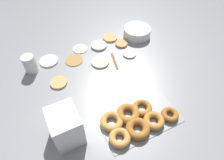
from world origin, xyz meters
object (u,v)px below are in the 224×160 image
at_px(spatula, 119,74).
at_px(pancake_5, 80,49).
at_px(pancake_0, 59,83).
at_px(batter_bowl, 137,32).
at_px(pancake_8, 110,38).
at_px(pancake_6, 121,44).
at_px(paper_cup, 30,64).
at_px(pancake_1, 74,60).
at_px(donut_tray, 136,121).
at_px(pancake_4, 129,54).
at_px(container_stack, 66,126).
at_px(pancake_3, 99,45).
at_px(pancake_7, 49,61).
at_px(pancake_2, 100,62).

bearing_deg(spatula, pancake_5, -145.53).
xyz_separation_m(pancake_0, spatula, (0.34, -0.09, -0.00)).
bearing_deg(batter_bowl, pancake_8, 163.67).
relative_size(pancake_0, pancake_6, 1.15).
bearing_deg(batter_bowl, paper_cup, -178.25).
bearing_deg(pancake_1, pancake_8, 18.75).
height_order(donut_tray, paper_cup, paper_cup).
bearing_deg(pancake_1, pancake_6, 1.25).
relative_size(pancake_4, container_stack, 0.50).
height_order(pancake_1, spatula, pancake_1).
relative_size(pancake_0, paper_cup, 0.87).
relative_size(donut_tray, container_stack, 2.24).
bearing_deg(pancake_3, pancake_6, -19.53).
bearing_deg(paper_cup, pancake_7, 17.76).
xyz_separation_m(pancake_7, donut_tray, (0.26, -0.61, 0.01)).
bearing_deg(pancake_0, pancake_7, 90.83).
relative_size(pancake_1, pancake_7, 0.97).
bearing_deg(container_stack, pancake_1, 67.89).
bearing_deg(pancake_5, spatula, -68.92).
distance_m(pancake_4, spatula, 0.19).
height_order(pancake_4, pancake_5, pancake_4).
distance_m(pancake_1, pancake_5, 0.11).
height_order(pancake_4, pancake_7, same).
bearing_deg(paper_cup, pancake_4, -12.66).
relative_size(pancake_7, paper_cup, 1.03).
height_order(pancake_3, pancake_5, pancake_3).
bearing_deg(pancake_5, paper_cup, -169.13).
xyz_separation_m(pancake_4, paper_cup, (-0.59, 0.13, 0.05)).
xyz_separation_m(pancake_0, batter_bowl, (0.62, 0.19, 0.03)).
xyz_separation_m(pancake_0, pancake_3, (0.33, 0.20, 0.00)).
bearing_deg(pancake_4, pancake_5, 143.62).
height_order(pancake_5, container_stack, container_stack).
height_order(pancake_0, pancake_4, same).
bearing_deg(batter_bowl, pancake_7, 178.89).
height_order(pancake_3, spatula, pancake_3).
distance_m(pancake_6, paper_cup, 0.59).
bearing_deg(pancake_3, pancake_0, -149.48).
bearing_deg(spatula, donut_tray, -0.63).
relative_size(pancake_6, pancake_8, 0.84).
bearing_deg(pancake_2, paper_cup, 163.16).
bearing_deg(paper_cup, donut_tray, -57.31).
height_order(pancake_3, container_stack, container_stack).
xyz_separation_m(pancake_0, donut_tray, (0.26, -0.41, 0.01)).
height_order(pancake_5, batter_bowl, batter_bowl).
xyz_separation_m(pancake_1, donut_tray, (0.12, -0.55, 0.01)).
bearing_deg(container_stack, pancake_8, 49.21).
height_order(pancake_5, pancake_8, pancake_8).
distance_m(pancake_2, pancake_6, 0.22).
bearing_deg(pancake_0, pancake_8, 28.72).
xyz_separation_m(batter_bowl, spatula, (-0.29, -0.28, -0.03)).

